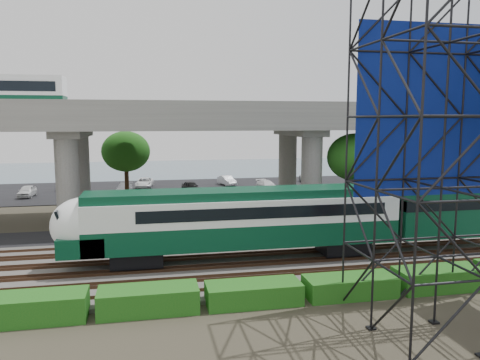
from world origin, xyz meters
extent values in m
plane|color=#474233|center=(0.00, 0.00, 0.00)|extent=(140.00, 140.00, 0.00)
cube|color=slate|center=(0.00, 2.00, 0.10)|extent=(90.00, 12.00, 0.20)
cube|color=black|center=(0.00, 10.50, 0.04)|extent=(90.00, 5.00, 0.08)
cube|color=black|center=(0.00, 34.00, 0.04)|extent=(90.00, 18.00, 0.08)
cube|color=slate|center=(0.00, 56.00, 0.01)|extent=(140.00, 40.00, 0.03)
cube|color=#472D1E|center=(0.00, -2.72, 0.28)|extent=(90.00, 0.08, 0.16)
cube|color=#472D1E|center=(0.00, -1.28, 0.28)|extent=(90.00, 0.08, 0.16)
cube|color=#472D1E|center=(0.00, -0.72, 0.28)|extent=(90.00, 0.08, 0.16)
cube|color=#472D1E|center=(0.00, 0.72, 0.28)|extent=(90.00, 0.08, 0.16)
cube|color=#472D1E|center=(0.00, 1.28, 0.28)|extent=(90.00, 0.08, 0.16)
cube|color=#472D1E|center=(0.00, 2.72, 0.28)|extent=(90.00, 0.08, 0.16)
cube|color=#472D1E|center=(0.00, 3.28, 0.28)|extent=(90.00, 0.08, 0.16)
cube|color=#472D1E|center=(0.00, 4.72, 0.28)|extent=(90.00, 0.08, 0.16)
cube|color=#472D1E|center=(0.00, 5.28, 0.28)|extent=(90.00, 0.08, 0.16)
cube|color=#472D1E|center=(0.00, 6.72, 0.28)|extent=(90.00, 0.08, 0.16)
cube|color=black|center=(-4.62, 2.00, 0.81)|extent=(3.00, 2.20, 0.90)
cube|color=black|center=(8.38, 2.00, 0.81)|extent=(3.00, 2.20, 0.90)
cube|color=#083D25|center=(1.88, 2.00, 1.96)|extent=(19.00, 3.00, 1.40)
cube|color=white|center=(1.88, 2.00, 3.41)|extent=(19.00, 3.00, 1.50)
cube|color=#083D25|center=(1.88, 2.00, 4.41)|extent=(19.00, 2.60, 0.50)
cube|color=black|center=(2.88, 2.00, 3.46)|extent=(15.00, 3.06, 0.70)
ellipsoid|color=white|center=(-7.62, 2.00, 2.86)|extent=(3.60, 3.00, 3.20)
cube|color=#083D25|center=(-7.62, 2.00, 1.81)|extent=(2.60, 3.00, 1.10)
cube|color=black|center=(-8.72, 2.00, 3.36)|extent=(0.48, 2.00, 1.09)
cube|color=#083D25|center=(15.88, 2.00, 2.96)|extent=(8.00, 3.00, 3.40)
cube|color=#9E9B93|center=(0.00, 16.00, 8.60)|extent=(80.00, 12.00, 1.20)
cube|color=#9E9B93|center=(0.00, 10.25, 9.75)|extent=(80.00, 0.50, 1.10)
cube|color=#9E9B93|center=(0.00, 21.75, 9.75)|extent=(80.00, 0.50, 1.10)
cylinder|color=#9E9B93|center=(-10.00, 12.50, 4.00)|extent=(1.80, 1.80, 8.00)
cylinder|color=#9E9B93|center=(-10.00, 19.50, 4.00)|extent=(1.80, 1.80, 8.00)
cube|color=#9E9B93|center=(-10.00, 16.00, 7.70)|extent=(2.40, 9.00, 0.60)
cylinder|color=#9E9B93|center=(10.00, 12.50, 4.00)|extent=(1.80, 1.80, 8.00)
cylinder|color=#9E9B93|center=(10.00, 19.50, 4.00)|extent=(1.80, 1.80, 8.00)
cube|color=#9E9B93|center=(10.00, 16.00, 7.70)|extent=(2.40, 9.00, 0.60)
cylinder|color=#9E9B93|center=(28.00, 19.50, 4.00)|extent=(1.80, 1.80, 8.00)
cube|color=#9E9B93|center=(28.00, 16.00, 7.70)|extent=(2.40, 9.00, 0.60)
cube|color=navy|center=(9.80, -4.95, 9.30)|extent=(8.10, 0.08, 8.25)
cube|color=black|center=(9.80, -8.00, 0.04)|extent=(9.36, 6.36, 0.08)
cube|color=#135514|center=(-9.00, -4.30, 0.60)|extent=(4.60, 1.80, 1.20)
cube|color=#135514|center=(-4.00, -4.30, 0.58)|extent=(4.60, 1.80, 1.15)
cube|color=#135514|center=(1.00, -4.30, 0.52)|extent=(4.60, 1.80, 1.03)
cube|color=#135514|center=(6.00, -4.30, 0.51)|extent=(4.60, 1.80, 1.01)
cube|color=#135514|center=(11.00, -4.30, 0.56)|extent=(4.60, 1.80, 1.12)
cylinder|color=#382314|center=(14.00, 12.50, 2.40)|extent=(0.44, 0.44, 4.80)
ellipsoid|color=#135514|center=(14.00, 12.50, 5.60)|extent=(4.94, 4.94, 4.18)
cylinder|color=#382314|center=(-6.00, 24.00, 2.40)|extent=(0.44, 0.44, 4.80)
ellipsoid|color=#135514|center=(-6.00, 24.00, 5.60)|extent=(4.94, 4.94, 4.18)
imported|color=silver|center=(-17.42, 31.00, 0.73)|extent=(1.62, 3.85, 1.30)
imported|color=#999AA0|center=(-13.99, 36.00, 0.72)|extent=(1.77, 4.02, 1.28)
imported|color=#939599|center=(-6.64, 31.00, 0.69)|extent=(2.23, 4.41, 1.23)
imported|color=white|center=(-4.26, 36.00, 0.70)|extent=(2.51, 4.64, 1.24)
imported|color=black|center=(1.31, 31.00, 0.72)|extent=(2.32, 3.99, 1.27)
imported|color=#B8BBC0|center=(6.62, 36.00, 0.71)|extent=(2.23, 4.03, 1.26)
imported|color=white|center=(10.88, 31.00, 0.65)|extent=(2.29, 4.18, 1.15)
imported|color=#A7AAAE|center=(18.39, 36.00, 0.71)|extent=(2.24, 4.59, 1.25)
camera|label=1|loc=(-3.93, -25.50, 8.89)|focal=35.00mm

